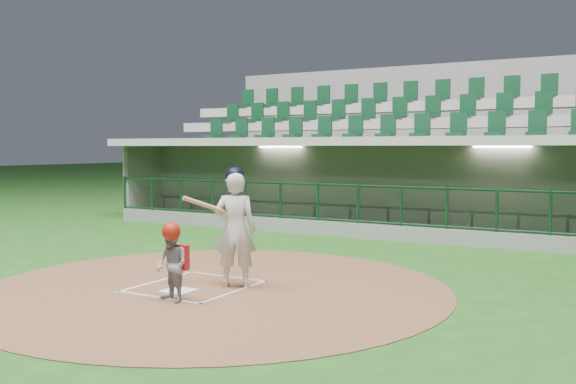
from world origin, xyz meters
name	(u,v)px	position (x,y,z in m)	size (l,w,h in m)	color
ground	(207,284)	(0.00, 0.00, 0.00)	(120.00, 120.00, 0.00)	#1B4D16
dirt_circle	(215,288)	(0.30, -0.20, 0.01)	(7.20, 7.20, 0.01)	brown
home_plate	(178,291)	(0.00, -0.70, 0.02)	(0.43, 0.43, 0.02)	white
batter_box_chalk	(195,286)	(0.00, -0.30, 0.02)	(1.55, 1.80, 0.01)	white
dugout_structure	(386,193)	(-0.01, 7.82, 0.96)	(16.40, 3.70, 3.00)	gray
seating_deck	(423,171)	(0.00, 10.91, 1.42)	(17.00, 6.72, 5.15)	slate
batter	(235,227)	(0.55, 0.00, 0.94)	(0.92, 0.97, 1.85)	silver
catcher	(172,262)	(0.33, -1.24, 0.57)	(0.60, 0.53, 1.12)	gray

